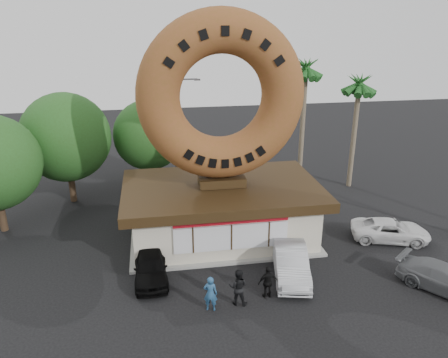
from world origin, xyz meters
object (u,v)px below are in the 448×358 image
giant_donut (222,97)px  person_left (210,294)px  person_right (268,282)px  street_lamp (177,125)px  car_white (391,230)px  car_black (151,266)px  donut_shop (222,209)px  person_center (238,287)px  car_grey (445,279)px  car_silver (291,262)px

giant_donut → person_left: giant_donut is taller
person_left → person_right: person_left is taller
street_lamp → car_white: size_ratio=1.81×
car_black → donut_shop: bearing=40.4°
person_left → person_center: person_center is taller
person_right → giant_donut: bearing=-87.8°
donut_shop → car_grey: 11.98m
giant_donut → car_white: (9.62, -2.06, -7.68)m
person_right → person_center: bearing=1.4°
giant_donut → person_left: (-1.62, -6.74, -7.45)m
person_left → car_black: (-2.59, 2.99, -0.16)m
car_black → car_white: size_ratio=0.91×
street_lamp → person_left: bearing=-89.2°
street_lamp → car_black: 14.45m
person_right → donut_shop: bearing=-87.7°
car_grey → car_black: bearing=127.8°
giant_donut → car_silver: bearing=-59.5°
donut_shop → person_left: (-1.62, -6.72, -0.92)m
street_lamp → car_grey: street_lamp is taller
person_center → car_grey: bearing=-166.4°
giant_donut → car_silver: size_ratio=1.97×
donut_shop → car_silver: donut_shop is taller
person_center → person_right: person_center is taller
giant_donut → car_white: giant_donut is taller
person_left → car_grey: size_ratio=0.39×
car_silver → street_lamp: bearing=119.0°
car_silver → car_black: bearing=-175.8°
donut_shop → giant_donut: (0.00, 0.02, 6.53)m
person_left → car_white: size_ratio=0.38×
car_white → person_left: bearing=129.8°
person_left → car_white: 12.18m
person_center → car_white: person_center is taller
person_center → person_right: 1.48m
giant_donut → person_right: giant_donut is taller
car_silver → car_grey: 7.27m
street_lamp → person_right: bearing=-79.6°
giant_donut → person_center: size_ratio=5.09×
street_lamp → person_right: size_ratio=4.90×
giant_donut → car_silver: 9.28m
person_right → car_grey: 8.49m
donut_shop → person_right: bearing=-79.8°
person_center → car_white: size_ratio=0.40×
person_center → car_white: (9.95, 4.44, -0.27)m
donut_shop → person_left: bearing=-103.5°
donut_shop → car_white: (9.62, -2.04, -1.15)m
car_black → person_center: bearing=-36.5°
giant_donut → car_white: bearing=-12.1°
car_white → street_lamp: bearing=60.8°
car_silver → car_white: bearing=32.3°
person_right → car_black: person_right is taller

